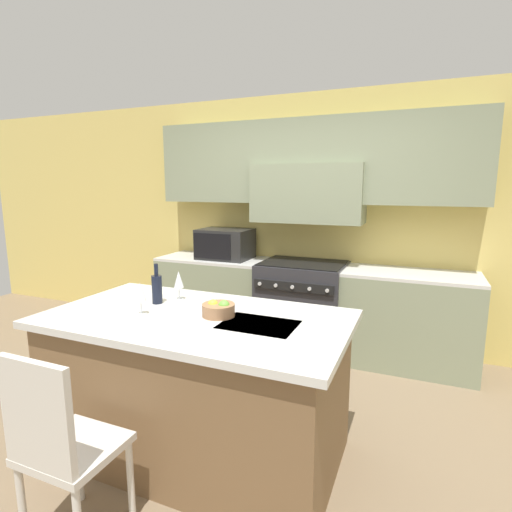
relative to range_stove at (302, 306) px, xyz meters
name	(u,v)px	position (x,y,z in m)	size (l,w,h in m)	color
ground_plane	(233,437)	(0.00, -1.68, -0.47)	(10.00, 10.00, 0.00)	#7A664C
back_cabinetry	(311,199)	(0.00, 0.27, 1.12)	(10.00, 0.46, 2.70)	#DBC166
back_counter	(303,307)	(0.00, 0.02, -0.01)	(3.35, 0.62, 0.92)	gray
range_stove	(302,306)	(0.00, 0.00, 0.00)	(0.87, 0.70, 0.95)	#2D2D33
microwave	(225,244)	(-0.91, 0.02, 0.61)	(0.57, 0.44, 0.33)	black
kitchen_island	(198,384)	(-0.15, -1.89, 0.00)	(1.89, 1.04, 0.94)	brown
island_chair	(60,442)	(-0.37, -2.75, 0.09)	(0.42, 0.40, 1.00)	beige
wine_bottle	(157,288)	(-0.53, -1.76, 0.57)	(0.07, 0.07, 0.28)	black
wine_glass_near	(140,293)	(-0.47, -2.00, 0.60)	(0.07, 0.07, 0.21)	white
wine_glass_far	(179,280)	(-0.44, -1.63, 0.60)	(0.07, 0.07, 0.21)	white
fruit_bowl	(219,309)	(-0.01, -1.84, 0.51)	(0.20, 0.20, 0.10)	#996B47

